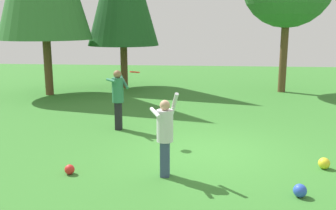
# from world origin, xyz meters

# --- Properties ---
(ground_plane) EXTENTS (40.00, 40.00, 0.00)m
(ground_plane) POSITION_xyz_m (0.00, 0.00, 0.00)
(ground_plane) COLOR #387A2D
(person_thrower) EXTENTS (0.62, 0.62, 1.78)m
(person_thrower) POSITION_xyz_m (-0.96, -1.63, 0.96)
(person_thrower) COLOR #38476B
(person_thrower) RESTS_ON ground_plane
(person_catcher) EXTENTS (0.74, 0.76, 1.79)m
(person_catcher) POSITION_xyz_m (-2.71, 1.84, 1.07)
(person_catcher) COLOR black
(person_catcher) RESTS_ON ground_plane
(frisbee) EXTENTS (0.33, 0.33, 0.08)m
(frisbee) POSITION_xyz_m (-2.01, 0.85, 1.86)
(frisbee) COLOR red
(ball_red) EXTENTS (0.21, 0.21, 0.21)m
(ball_red) POSITION_xyz_m (-2.97, -1.72, 0.11)
(ball_red) COLOR red
(ball_red) RESTS_ON ground_plane
(ball_blue) EXTENTS (0.25, 0.25, 0.25)m
(ball_blue) POSITION_xyz_m (1.60, -2.38, 0.12)
(ball_blue) COLOR blue
(ball_blue) RESTS_ON ground_plane
(ball_yellow) EXTENTS (0.25, 0.25, 0.25)m
(ball_yellow) POSITION_xyz_m (2.47, -0.90, 0.13)
(ball_yellow) COLOR yellow
(ball_yellow) RESTS_ON ground_plane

